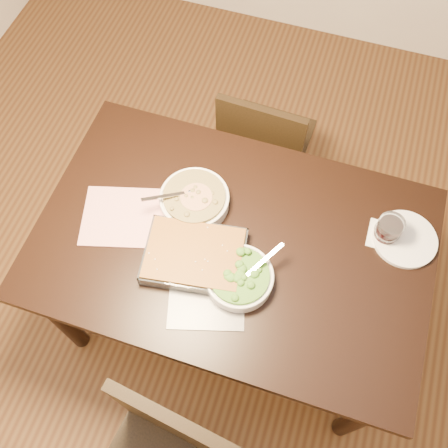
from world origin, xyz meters
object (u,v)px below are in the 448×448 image
table (233,252)px  baking_dish (194,256)px  dinner_plate (405,239)px  chair_far (264,144)px  stew_bowl (194,199)px  broccoli_bowl (239,277)px  wine_tumbler (389,229)px

table → baking_dish: (-0.10, -0.11, 0.12)m
dinner_plate → chair_far: bearing=143.7°
stew_bowl → baking_dish: bearing=-70.5°
broccoli_bowl → baking_dish: size_ratio=0.66×
dinner_plate → stew_bowl: bearing=-173.0°
broccoli_bowl → wine_tumbler: (0.44, 0.32, 0.02)m
wine_tumbler → stew_bowl: bearing=-172.9°
stew_bowl → wine_tumbler: 0.69m
broccoli_bowl → dinner_plate: broccoli_bowl is taller
chair_far → wine_tumbler: bearing=142.6°
stew_bowl → chair_far: bearing=77.2°
baking_dish → chair_far: 0.83m
broccoli_bowl → chair_far: size_ratio=0.30×
table → broccoli_bowl: broccoli_bowl is taller
stew_bowl → broccoli_bowl: bearing=-44.2°
table → dinner_plate: bearing=18.5°
stew_bowl → dinner_plate: (0.75, 0.09, -0.03)m
baking_dish → wine_tumbler: bearing=17.0°
table → broccoli_bowl: (0.06, -0.14, 0.13)m
table → wine_tumbler: wine_tumbler is taller
baking_dish → wine_tumbler: size_ratio=3.71×
chair_far → broccoli_bowl: bearing=101.0°
chair_far → table: bearing=97.2°
stew_bowl → chair_far: (0.13, 0.55, -0.33)m
baking_dish → dinner_plate: size_ratio=1.65×
stew_bowl → table: bearing=-29.3°
baking_dish → dinner_plate: (0.68, 0.30, -0.02)m
wine_tumbler → dinner_plate: wine_tumbler is taller
table → chair_far: bearing=94.6°
stew_bowl → wine_tumbler: wine_tumbler is taller
dinner_plate → table: bearing=-161.5°
broccoli_bowl → dinner_plate: 0.61m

